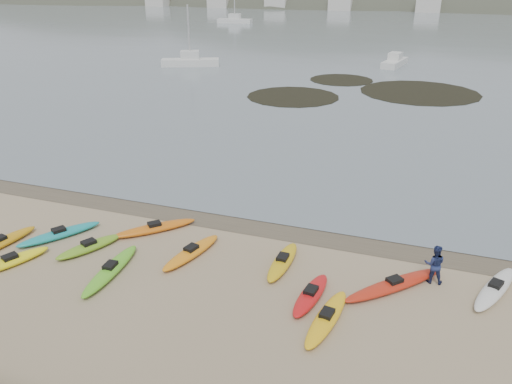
% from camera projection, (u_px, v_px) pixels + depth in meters
% --- Properties ---
extents(ground, '(600.00, 600.00, 0.00)m').
position_uv_depth(ground, '(256.00, 221.00, 23.51)').
color(ground, tan).
rests_on(ground, ground).
extents(wet_sand, '(60.00, 60.00, 0.00)m').
position_uv_depth(wet_sand, '(254.00, 224.00, 23.25)').
color(wet_sand, brown).
rests_on(wet_sand, ground).
extents(kayaks, '(21.37, 7.70, 0.34)m').
position_uv_depth(kayaks, '(197.00, 263.00, 19.79)').
color(kayaks, teal).
rests_on(kayaks, ground).
extents(person_east, '(0.79, 0.64, 1.55)m').
position_uv_depth(person_east, '(434.00, 264.00, 18.58)').
color(person_east, navy).
rests_on(person_east, ground).
extents(kelp_mats, '(21.28, 17.22, 0.04)m').
position_uv_depth(kelp_mats, '(368.00, 91.00, 49.25)').
color(kelp_mats, black).
rests_on(kelp_mats, water).
extents(moored_boats, '(95.04, 70.31, 1.22)m').
position_uv_depth(moored_boats, '(434.00, 40.00, 82.42)').
color(moored_boats, silver).
rests_on(moored_boats, ground).
extents(far_town, '(199.00, 5.00, 4.00)m').
position_uv_depth(far_town, '(438.00, 5.00, 146.21)').
color(far_town, beige).
rests_on(far_town, ground).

